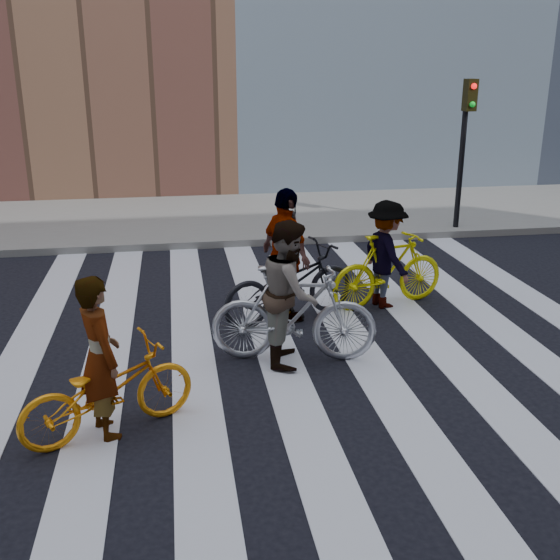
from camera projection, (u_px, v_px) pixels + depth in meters
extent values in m
plane|color=black|center=(314.00, 342.00, 8.95)|extent=(100.00, 100.00, 0.00)
cube|color=gray|center=(249.00, 216.00, 15.96)|extent=(100.00, 5.00, 0.15)
cube|color=silver|center=(19.00, 361.00, 8.36)|extent=(0.55, 10.00, 0.01)
cube|color=silver|center=(108.00, 355.00, 8.53)|extent=(0.55, 10.00, 0.01)
cube|color=silver|center=(193.00, 350.00, 8.70)|extent=(0.55, 10.00, 0.01)
cube|color=silver|center=(274.00, 344.00, 8.87)|extent=(0.55, 10.00, 0.01)
cube|color=silver|center=(353.00, 339.00, 9.04)|extent=(0.55, 10.00, 0.01)
cube|color=silver|center=(428.00, 334.00, 9.21)|extent=(0.55, 10.00, 0.01)
cube|color=silver|center=(501.00, 329.00, 9.38)|extent=(0.55, 10.00, 0.01)
cylinder|color=black|center=(461.00, 162.00, 14.18)|extent=(0.12, 0.12, 3.20)
cube|color=black|center=(470.00, 95.00, 13.60)|extent=(0.22, 0.28, 0.65)
sphere|color=red|center=(474.00, 86.00, 13.41)|extent=(0.12, 0.12, 0.12)
sphere|color=#0CCC26|center=(472.00, 104.00, 13.52)|extent=(0.12, 0.12, 0.12)
imported|color=orange|center=(108.00, 390.00, 6.62)|extent=(1.93, 1.35, 0.96)
imported|color=#B7BAC2|center=(294.00, 314.00, 8.23)|extent=(2.17, 1.00, 1.26)
imported|color=yellow|center=(388.00, 270.00, 10.13)|extent=(2.02, 1.00, 1.17)
imported|color=black|center=(289.00, 283.00, 9.56)|extent=(2.29, 1.49, 1.14)
imported|color=slate|center=(100.00, 357.00, 6.50)|extent=(0.63, 0.74, 1.71)
imported|color=slate|center=(290.00, 293.00, 8.13)|extent=(0.86, 1.01, 1.84)
imported|color=slate|center=(386.00, 254.00, 10.05)|extent=(0.86, 1.20, 1.67)
imported|color=slate|center=(286.00, 256.00, 9.42)|extent=(0.87, 1.25, 1.97)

